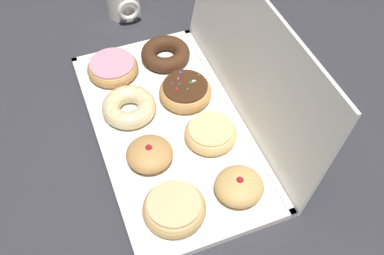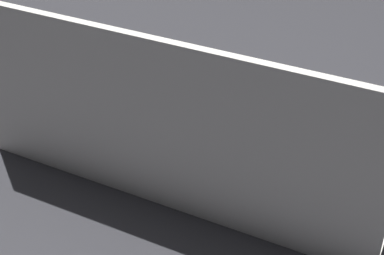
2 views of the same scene
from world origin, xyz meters
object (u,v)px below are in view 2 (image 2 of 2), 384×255
object	(u,v)px
donut_box	(212,139)
chocolate_cake_ring_donut_4	(332,190)
glazed_ring_donut_6	(154,140)
sprinkle_donut_5	(236,159)
jelly_filled_donut_7	(75,115)
cruller_donut_1	(269,114)
glazed_ring_donut_3	(120,79)
pink_frosted_donut_0	(355,138)
jelly_filled_donut_2	(190,95)

from	to	relation	value
donut_box	chocolate_cake_ring_donut_4	xyz separation A→B (m)	(-0.20, 0.06, 0.02)
chocolate_cake_ring_donut_4	glazed_ring_donut_6	xyz separation A→B (m)	(0.26, 0.01, 0.00)
sprinkle_donut_5	jelly_filled_donut_7	xyz separation A→B (m)	(0.26, 0.01, 0.00)
donut_box	sprinkle_donut_5	bearing A→B (deg)	136.84
cruller_donut_1	glazed_ring_donut_3	xyz separation A→B (m)	(0.27, 0.01, -0.00)
glazed_ring_donut_3	donut_box	bearing A→B (deg)	163.53
sprinkle_donut_5	chocolate_cake_ring_donut_4	bearing A→B (deg)	179.82
donut_box	sprinkle_donut_5	size ratio (longest dim) A/B	4.84
cruller_donut_1	glazed_ring_donut_3	size ratio (longest dim) A/B	1.00
sprinkle_donut_5	jelly_filled_donut_7	bearing A→B (deg)	1.74
glazed_ring_donut_6	jelly_filled_donut_7	xyz separation A→B (m)	(0.14, 0.00, 0.00)
sprinkle_donut_5	glazed_ring_donut_6	xyz separation A→B (m)	(0.13, 0.01, -0.00)
pink_frosted_donut_0	glazed_ring_donut_6	bearing A→B (deg)	27.75
jelly_filled_donut_2	chocolate_cake_ring_donut_4	xyz separation A→B (m)	(-0.27, 0.12, -0.00)
sprinkle_donut_5	glazed_ring_donut_6	world-z (taller)	sprinkle_donut_5
chocolate_cake_ring_donut_4	jelly_filled_donut_7	distance (m)	0.40
donut_box	chocolate_cake_ring_donut_4	world-z (taller)	chocolate_cake_ring_donut_4
donut_box	jelly_filled_donut_7	world-z (taller)	jelly_filled_donut_7
cruller_donut_1	sprinkle_donut_5	distance (m)	0.13
jelly_filled_donut_2	glazed_ring_donut_6	world-z (taller)	jelly_filled_donut_2
donut_box	jelly_filled_donut_7	bearing A→B (deg)	19.05
chocolate_cake_ring_donut_4	sprinkle_donut_5	xyz separation A→B (m)	(0.14, -0.00, 0.00)
glazed_ring_donut_3	glazed_ring_donut_6	world-z (taller)	glazed_ring_donut_3
chocolate_cake_ring_donut_4	jelly_filled_donut_7	xyz separation A→B (m)	(0.40, 0.01, 0.00)
donut_box	sprinkle_donut_5	world-z (taller)	sprinkle_donut_5
sprinkle_donut_5	jelly_filled_donut_7	world-z (taller)	jelly_filled_donut_7
pink_frosted_donut_0	glazed_ring_donut_3	distance (m)	0.40
cruller_donut_1	glazed_ring_donut_6	world-z (taller)	cruller_donut_1
cruller_donut_1	sprinkle_donut_5	xyz separation A→B (m)	(0.00, 0.13, -0.00)
pink_frosted_donut_0	chocolate_cake_ring_donut_4	size ratio (longest dim) A/B	1.01
pink_frosted_donut_0	cruller_donut_1	world-z (taller)	cruller_donut_1
cruller_donut_1	jelly_filled_donut_2	xyz separation A→B (m)	(0.13, 0.00, 0.00)
chocolate_cake_ring_donut_4	jelly_filled_donut_7	world-z (taller)	jelly_filled_donut_7
pink_frosted_donut_0	jelly_filled_donut_2	world-z (taller)	jelly_filled_donut_2
cruller_donut_1	donut_box	bearing A→B (deg)	45.06
pink_frosted_donut_0	jelly_filled_donut_2	distance (m)	0.27
pink_frosted_donut_0	jelly_filled_donut_7	size ratio (longest dim) A/B	1.27
chocolate_cake_ring_donut_4	glazed_ring_donut_6	size ratio (longest dim) A/B	1.07
jelly_filled_donut_2	glazed_ring_donut_3	distance (m)	0.13
donut_box	glazed_ring_donut_3	world-z (taller)	glazed_ring_donut_3
jelly_filled_donut_2	glazed_ring_donut_3	xyz separation A→B (m)	(0.13, 0.00, -0.00)
sprinkle_donut_5	jelly_filled_donut_2	bearing A→B (deg)	-43.04
cruller_donut_1	glazed_ring_donut_6	bearing A→B (deg)	46.65
donut_box	jelly_filled_donut_7	size ratio (longest dim) A/B	6.07
glazed_ring_donut_3	jelly_filled_donut_7	distance (m)	0.13
cruller_donut_1	glazed_ring_donut_3	world-z (taller)	same
glazed_ring_donut_6	chocolate_cake_ring_donut_4	bearing A→B (deg)	-178.35
sprinkle_donut_5	pink_frosted_donut_0	bearing A→B (deg)	-136.10
jelly_filled_donut_2	cruller_donut_1	bearing A→B (deg)	-178.83
glazed_ring_donut_3	chocolate_cake_ring_donut_4	distance (m)	0.42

